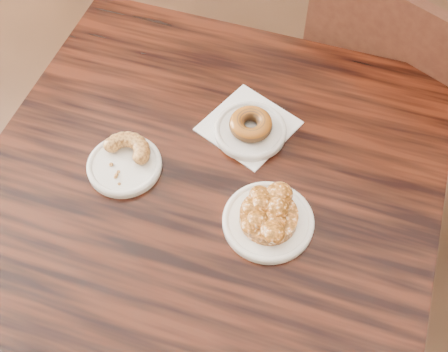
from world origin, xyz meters
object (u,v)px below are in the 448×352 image
at_px(chair_far, 402,86).
at_px(cafe_table, 211,261).
at_px(glazed_donut, 251,124).
at_px(apple_fritter, 269,215).
at_px(cruller_fragment, 123,159).

bearing_deg(chair_far, cafe_table, 86.82).
bearing_deg(glazed_donut, apple_fritter, -57.26).
bearing_deg(glazed_donut, chair_far, 66.52).
relative_size(glazed_donut, apple_fritter, 0.58).
bearing_deg(cruller_fragment, glazed_donut, 43.80).
relative_size(chair_far, glazed_donut, 10.00).
relative_size(cafe_table, cruller_fragment, 8.00).
distance_m(chair_far, apple_fritter, 0.84).
height_order(glazed_donut, apple_fritter, same).
xyz_separation_m(chair_far, apple_fritter, (-0.13, -0.76, 0.33)).
bearing_deg(apple_fritter, glazed_donut, 122.74).
height_order(apple_fritter, cruller_fragment, apple_fritter).
distance_m(cafe_table, apple_fritter, 0.43).
xyz_separation_m(cafe_table, cruller_fragment, (-0.17, -0.04, 0.40)).
bearing_deg(cruller_fragment, cafe_table, 14.52).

